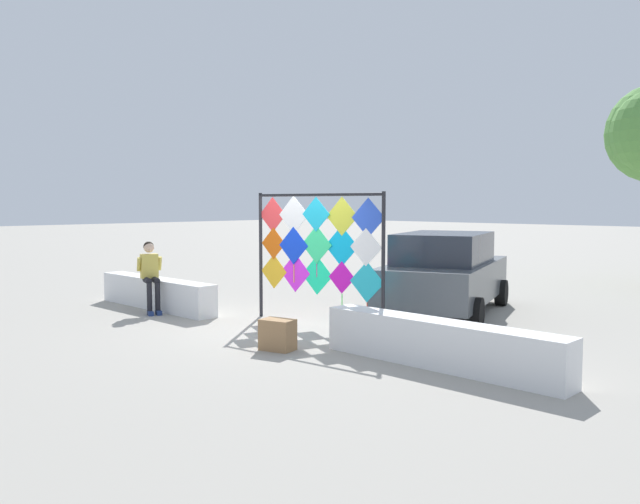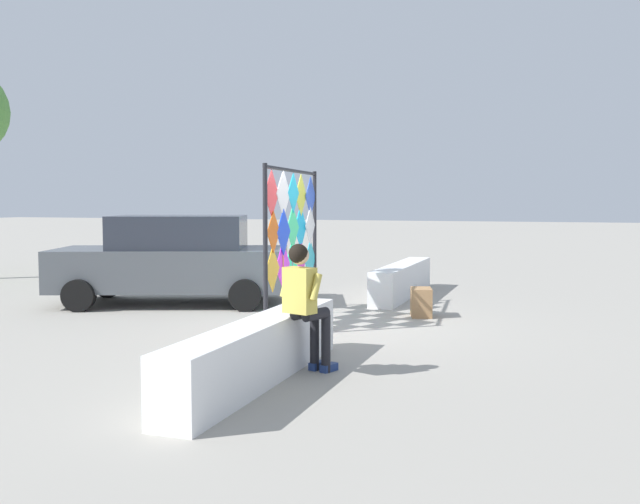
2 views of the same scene
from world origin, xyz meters
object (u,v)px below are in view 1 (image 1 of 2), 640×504
kite_display_rack (317,244)px  cardboard_box_large (278,335)px  seated_vendor (150,271)px  parked_car (445,272)px

kite_display_rack → cardboard_box_large: bearing=-62.2°
kite_display_rack → seated_vendor: (-3.53, -1.51, -0.67)m
kite_display_rack → cardboard_box_large: (1.04, -1.98, -1.32)m
seated_vendor → cardboard_box_large: 4.64m
parked_car → kite_display_rack: bearing=-109.3°
seated_vendor → parked_car: size_ratio=0.32×
kite_display_rack → cardboard_box_large: kite_display_rack is taller
seated_vendor → parked_car: parked_car is taller
kite_display_rack → parked_car: bearing=70.7°
parked_car → cardboard_box_large: (0.04, -4.85, -0.63)m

